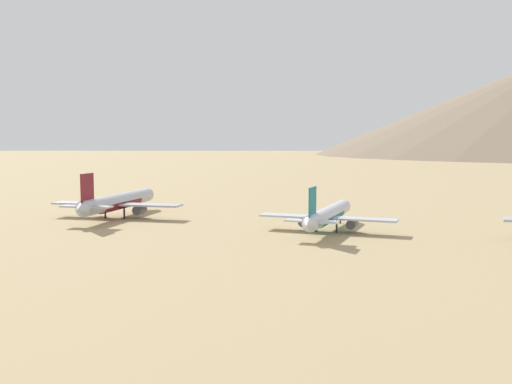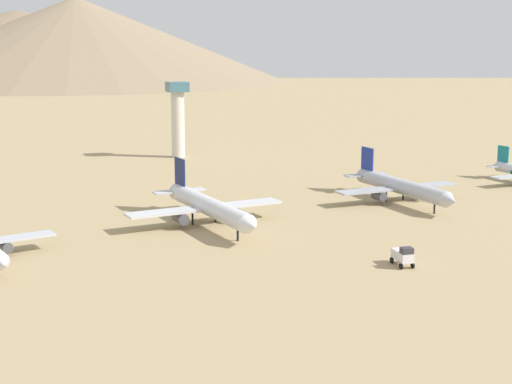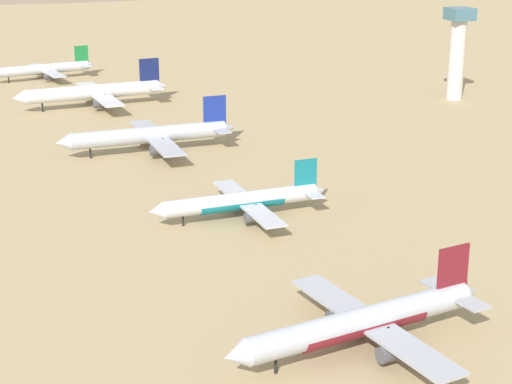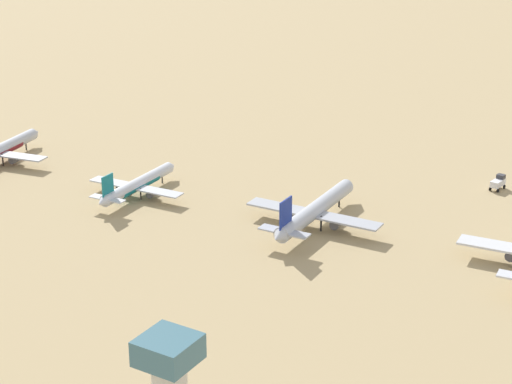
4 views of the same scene
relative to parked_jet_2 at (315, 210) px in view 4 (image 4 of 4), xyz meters
The scene contains 4 objects.
ground_plane 4.68m from the parked_jet_2, 25.84° to the right, with size 1800.00×1800.00×0.00m, color tan.
parked_jet_2 is the anchor object (origin of this frame).
parked_jet_3 50.67m from the parked_jet_2, 97.42° to the left, with size 34.74×28.21×10.02m.
service_truck 57.88m from the parked_jet_2, 32.35° to the right, with size 5.46×3.31×3.90m.
Camera 4 is at (-181.41, -91.53, 86.16)m, focal length 62.08 mm.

